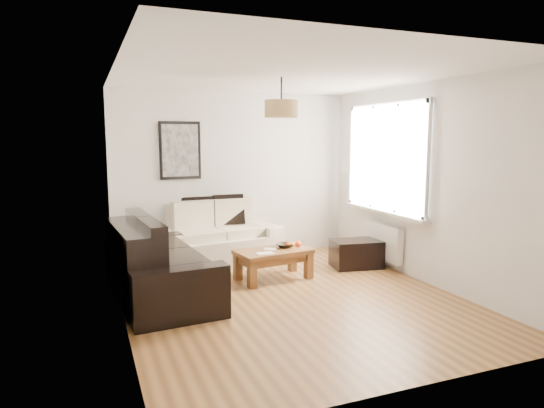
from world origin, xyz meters
name	(u,v)px	position (x,y,z in m)	size (l,w,h in m)	color
floor	(290,298)	(0.00, 0.00, 0.00)	(4.50, 4.50, 0.00)	brown
ceiling	(292,74)	(0.00, 0.00, 2.60)	(3.80, 4.50, 0.00)	white
wall_back	(234,175)	(0.00, 2.25, 1.30)	(3.80, 0.04, 2.60)	silver
wall_front	(417,220)	(0.00, -2.25, 1.30)	(3.80, 0.04, 2.60)	silver
wall_left	(119,197)	(-1.90, 0.00, 1.30)	(0.04, 4.50, 2.60)	silver
wall_right	(425,183)	(1.90, 0.00, 1.30)	(0.04, 4.50, 2.60)	silver
window_bay	(387,158)	(1.86, 0.80, 1.60)	(0.14, 1.90, 1.60)	white
radiator	(382,241)	(1.82, 0.80, 0.38)	(0.10, 0.90, 0.52)	white
poster	(180,150)	(-0.85, 2.22, 1.70)	(0.62, 0.04, 0.87)	black
pendant_shade	(281,109)	(0.00, 0.30, 2.23)	(0.40, 0.40, 0.20)	tan
loveseat_cream	(217,236)	(-0.42, 1.78, 0.44)	(1.79, 0.97, 0.89)	beige
sofa_leather	(160,261)	(-1.43, 0.60, 0.44)	(2.05, 1.00, 0.89)	black
coffee_table	(273,264)	(0.09, 0.78, 0.20)	(0.99, 0.54, 0.40)	brown
ottoman	(356,254)	(1.45, 0.90, 0.20)	(0.70, 0.45, 0.40)	black
cushion_left	(198,212)	(-0.64, 2.00, 0.78)	(0.45, 0.14, 0.45)	black
cushion_right	(229,210)	(-0.17, 2.00, 0.79)	(0.47, 0.14, 0.47)	black
fruit_bowl	(285,245)	(0.29, 0.85, 0.43)	(0.22, 0.22, 0.05)	black
orange_a	(292,244)	(0.38, 0.82, 0.44)	(0.07, 0.07, 0.07)	orange
orange_b	(298,244)	(0.47, 0.82, 0.44)	(0.09, 0.09, 0.09)	#F74E14
orange_c	(288,245)	(0.33, 0.83, 0.44)	(0.07, 0.07, 0.07)	#EC5113
papers	(265,253)	(-0.09, 0.63, 0.41)	(0.21, 0.15, 0.01)	white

